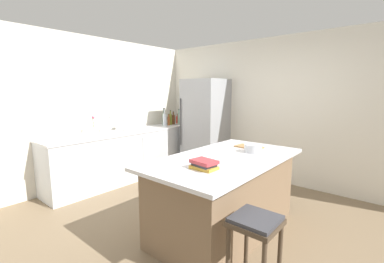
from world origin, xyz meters
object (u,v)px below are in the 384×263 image
Objects in this scene: sink_faucet at (110,124)px; olive_oil_bottle at (170,119)px; paper_towel_roll at (125,124)px; hot_sauce_bottle at (177,119)px; mixing_bowl at (253,148)px; syrup_bottle at (173,119)px; gin_bottle at (179,118)px; wine_bottle at (164,119)px; vinegar_bottle at (169,121)px; soda_bottle at (165,120)px; kitchen_island at (225,194)px; bar_stool at (255,232)px; cookbook_stack at (204,164)px; refrigerator at (205,126)px; cutting_board at (249,147)px; flower_vase at (94,129)px.

sink_faucet is 0.93× the size of olive_oil_bottle.
olive_oil_bottle is at bearing 90.23° from paper_towel_roll.
paper_towel_roll is 1.42× the size of hot_sauce_bottle.
mixing_bowl is at bearing 7.33° from sink_faucet.
paper_towel_roll is 1.29m from syrup_bottle.
gin_bottle is 0.39m from wine_bottle.
olive_oil_bottle is at bearing 110.98° from vinegar_bottle.
kitchen_island is at bearing -28.74° from soda_bottle.
sink_faucet is at bearing -91.09° from syrup_bottle.
wine_bottle is at bearing 147.02° from bar_stool.
soda_bottle reaches higher than mixing_bowl.
olive_oil_bottle reaches higher than bar_stool.
wine_bottle is (0.03, 1.30, -0.01)m from sink_faucet.
cookbook_stack is (0.09, -0.53, 0.49)m from kitchen_island.
wine_bottle is (-3.21, 2.08, 0.50)m from bar_stool.
paper_towel_roll is (0.04, 0.30, -0.02)m from sink_faucet.
refrigerator reaches higher than cutting_board.
vinegar_bottle is (0.10, -0.38, 0.02)m from hot_sauce_bottle.
sink_faucet is 0.33m from flower_vase.
gin_bottle is 3.36m from cookbook_stack.
gin_bottle reaches higher than bar_stool.
gin_bottle is (0.08, 1.38, 0.00)m from paper_towel_roll.
flower_vase is at bearing 171.91° from bar_stool.
syrup_bottle reaches higher than cookbook_stack.
hot_sauce_bottle is at bearing 102.16° from olive_oil_bottle.
paper_towel_roll is 1.45× the size of mixing_bowl.
bar_stool is 2.43× the size of syrup_bottle.
hot_sauce_bottle is 0.61× the size of cutting_board.
paper_towel_roll is 1.38m from gin_bottle.
sink_faucet is at bearing -94.10° from gin_bottle.
wine_bottle reaches higher than olive_oil_bottle.
mixing_bowl is (-0.61, 1.12, 0.39)m from bar_stool.
bar_stool is 3.15× the size of hot_sauce_bottle.
olive_oil_bottle is 1.30× the size of vinegar_bottle.
paper_towel_roll is 0.87× the size of cutting_board.
bar_stool is at bearing -18.69° from paper_towel_roll.
refrigerator is 2.80m from cookbook_stack.
cutting_board is at bearing 127.88° from mixing_bowl.
refrigerator is 0.79m from gin_bottle.
sink_faucet reaches higher than syrup_bottle.
cookbook_stack is (-0.65, 0.18, 0.39)m from bar_stool.
flower_vase is 1.15× the size of syrup_bottle.
olive_oil_bottle is at bearing 88.53° from sink_faucet.
soda_bottle reaches higher than kitchen_island.
syrup_bottle reaches higher than vinegar_bottle.
cutting_board is at bearing 5.96° from paper_towel_roll.
cookbook_stack is 1.24× the size of mixing_bowl.
syrup_bottle is at bearing 94.57° from olive_oil_bottle.
kitchen_island is 2.76m from soda_bottle.
wine_bottle reaches higher than paper_towel_roll.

